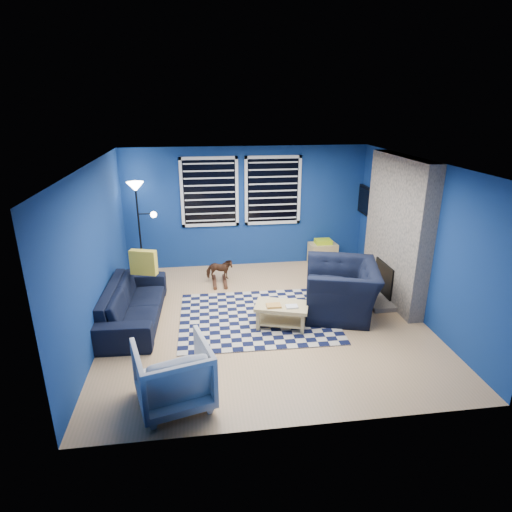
{
  "coord_description": "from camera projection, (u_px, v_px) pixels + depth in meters",
  "views": [
    {
      "loc": [
        -0.97,
        -6.15,
        3.33
      ],
      "look_at": [
        -0.09,
        0.3,
        0.97
      ],
      "focal_mm": 30.0,
      "sensor_mm": 36.0,
      "label": 1
    }
  ],
  "objects": [
    {
      "name": "wall_back",
      "position": [
        246.0,
        208.0,
        8.88
      ],
      "size": [
        5.0,
        0.0,
        5.0
      ],
      "primitive_type": "plane",
      "rotation": [
        1.57,
        0.0,
        0.0
      ],
      "color": "navy",
      "rests_on": "floor"
    },
    {
      "name": "window_right",
      "position": [
        273.0,
        191.0,
        8.8
      ],
      "size": [
        1.17,
        0.06,
        1.42
      ],
      "color": "black",
      "rests_on": "wall_back"
    },
    {
      "name": "wall_right",
      "position": [
        418.0,
        239.0,
        6.87
      ],
      "size": [
        0.0,
        5.0,
        5.0
      ],
      "primitive_type": "plane",
      "rotation": [
        1.57,
        0.0,
        -1.57
      ],
      "color": "navy",
      "rests_on": "floor"
    },
    {
      "name": "window_left",
      "position": [
        210.0,
        192.0,
        8.63
      ],
      "size": [
        1.17,
        0.06,
        1.42
      ],
      "color": "black",
      "rests_on": "wall_back"
    },
    {
      "name": "coffee_table",
      "position": [
        282.0,
        311.0,
        6.61
      ],
      "size": [
        0.91,
        0.69,
        0.41
      ],
      "rotation": [
        0.0,
        0.0,
        -0.31
      ],
      "color": "tan",
      "rests_on": "rug"
    },
    {
      "name": "throw_pillow",
      "position": [
        144.0,
        262.0,
        7.07
      ],
      "size": [
        0.46,
        0.26,
        0.42
      ],
      "primitive_type": "cube",
      "rotation": [
        0.0,
        0.0,
        -0.31
      ],
      "color": "gold",
      "rests_on": "sofa"
    },
    {
      "name": "floor_lamp",
      "position": [
        138.0,
        200.0,
        8.15
      ],
      "size": [
        0.52,
        0.32,
        1.9
      ],
      "color": "black",
      "rests_on": "floor"
    },
    {
      "name": "armchair_big",
      "position": [
        341.0,
        289.0,
        7.03
      ],
      "size": [
        1.54,
        1.43,
        0.84
      ],
      "primitive_type": "imported",
      "rotation": [
        0.0,
        0.0,
        -1.83
      ],
      "color": "black",
      "rests_on": "floor"
    },
    {
      "name": "cabinet",
      "position": [
        323.0,
        253.0,
        9.2
      ],
      "size": [
        0.6,
        0.42,
        0.56
      ],
      "rotation": [
        0.0,
        0.0,
        0.08
      ],
      "color": "tan",
      "rests_on": "floor"
    },
    {
      "name": "rocking_horse",
      "position": [
        219.0,
        270.0,
        8.2
      ],
      "size": [
        0.27,
        0.52,
        0.43
      ],
      "primitive_type": "imported",
      "rotation": [
        0.0,
        0.0,
        1.49
      ],
      "color": "#432115",
      "rests_on": "floor"
    },
    {
      "name": "rug",
      "position": [
        257.0,
        317.0,
        6.99
      ],
      "size": [
        2.53,
        2.04,
        0.02
      ],
      "primitive_type": "cube",
      "rotation": [
        0.0,
        0.0,
        -0.02
      ],
      "color": "black",
      "rests_on": "floor"
    },
    {
      "name": "fireplace",
      "position": [
        396.0,
        233.0,
        7.34
      ],
      "size": [
        0.65,
        2.0,
        2.5
      ],
      "color": "gray",
      "rests_on": "floor"
    },
    {
      "name": "sofa",
      "position": [
        133.0,
        303.0,
        6.79
      ],
      "size": [
        2.12,
        0.89,
        0.61
      ],
      "primitive_type": "imported",
      "rotation": [
        0.0,
        0.0,
        1.53
      ],
      "color": "black",
      "rests_on": "floor"
    },
    {
      "name": "armchair_bent",
      "position": [
        173.0,
        374.0,
        4.9
      ],
      "size": [
        1.01,
        1.03,
        0.77
      ],
      "primitive_type": "imported",
      "rotation": [
        0.0,
        0.0,
        3.4
      ],
      "color": "gray",
      "rests_on": "floor"
    },
    {
      "name": "floor",
      "position": [
        264.0,
        318.0,
        6.98
      ],
      "size": [
        5.0,
        5.0,
        0.0
      ],
      "primitive_type": "plane",
      "color": "tan",
      "rests_on": "ground"
    },
    {
      "name": "ceiling",
      "position": [
        265.0,
        163.0,
        6.13
      ],
      "size": [
        5.0,
        5.0,
        0.0
      ],
      "primitive_type": "plane",
      "rotation": [
        3.14,
        0.0,
        0.0
      ],
      "color": "white",
      "rests_on": "wall_back"
    },
    {
      "name": "wall_left",
      "position": [
        96.0,
        253.0,
        6.24
      ],
      "size": [
        0.0,
        5.0,
        5.0
      ],
      "primitive_type": "plane",
      "rotation": [
        1.57,
        0.0,
        1.57
      ],
      "color": "navy",
      "rests_on": "floor"
    },
    {
      "name": "tv",
      "position": [
        369.0,
        202.0,
        8.68
      ],
      "size": [
        0.07,
        1.0,
        0.58
      ],
      "color": "black",
      "rests_on": "wall_right"
    }
  ]
}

